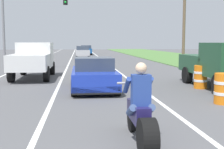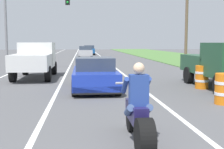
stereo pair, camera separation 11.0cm
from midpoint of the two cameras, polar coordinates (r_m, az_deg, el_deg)
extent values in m
cube|color=white|center=(23.20, -17.07, 1.00)|extent=(0.14, 120.00, 0.01)
cube|color=white|center=(22.89, 0.89, 1.20)|extent=(0.14, 120.00, 0.01)
cube|color=white|center=(22.76, -8.15, 1.11)|extent=(0.14, 120.00, 0.01)
cylinder|color=black|center=(5.34, 6.86, -11.89)|extent=(0.28, 0.69, 0.69)
cylinder|color=black|center=(6.82, 4.01, -8.16)|extent=(0.12, 0.63, 0.63)
cube|color=#1E194C|center=(6.05, 5.19, -7.12)|extent=(0.28, 1.10, 0.36)
cylinder|color=#B2B2B7|center=(6.66, 4.15, -5.27)|extent=(0.08, 0.36, 0.73)
cylinder|color=#A5A5AA|center=(6.56, 4.21, -1.62)|extent=(0.70, 0.05, 0.05)
cube|color=navy|center=(5.74, 5.67, -2.98)|extent=(0.36, 0.24, 0.60)
sphere|color=beige|center=(5.68, 5.72, 1.21)|extent=(0.22, 0.22, 0.22)
cylinder|color=#384C7A|center=(5.81, 3.82, -6.86)|extent=(0.14, 0.47, 0.32)
cylinder|color=navy|center=(5.98, 3.04, -2.09)|extent=(0.10, 0.51, 0.40)
cylinder|color=#384C7A|center=(5.88, 7.30, -6.74)|extent=(0.14, 0.47, 0.32)
cylinder|color=navy|center=(6.06, 7.16, -2.02)|extent=(0.10, 0.51, 0.40)
cube|color=#1E38B2|center=(12.69, -3.07, -0.47)|extent=(1.80, 4.30, 0.64)
cube|color=#333D4C|center=(12.44, -3.04, 2.08)|extent=(1.56, 1.70, 0.52)
cube|color=black|center=(10.70, -2.56, -3.02)|extent=(1.76, 0.20, 0.28)
cylinder|color=black|center=(14.30, -6.57, -0.59)|extent=(0.24, 0.64, 0.64)
cylinder|color=black|center=(14.36, -0.17, -0.52)|extent=(0.24, 0.64, 0.64)
cylinder|color=black|center=(11.13, -6.81, -2.53)|extent=(0.24, 0.64, 0.64)
cylinder|color=black|center=(11.21, 1.40, -2.43)|extent=(0.24, 0.64, 0.64)
cube|color=silver|center=(18.05, -13.87, 3.74)|extent=(1.90, 2.10, 1.40)
cube|color=#333D4C|center=(18.39, -13.75, 4.98)|extent=(1.67, 0.29, 0.57)
cube|color=silver|center=(15.85, -14.99, 2.30)|extent=(1.90, 2.70, 0.80)
cylinder|color=black|center=(19.03, -16.06, 1.14)|extent=(0.28, 0.80, 0.80)
cylinder|color=black|center=(18.80, -10.83, 1.21)|extent=(0.28, 0.80, 0.80)
cylinder|color=black|center=(15.77, -18.23, 0.06)|extent=(0.28, 0.80, 0.80)
cylinder|color=black|center=(15.48, -11.93, 0.13)|extent=(0.28, 0.80, 0.80)
cube|color=#1E4C2D|center=(15.02, 18.20, 2.00)|extent=(1.90, 2.70, 0.80)
cylinder|color=black|center=(11.96, 20.18, -1.87)|extent=(0.28, 0.80, 0.80)
cylinder|color=black|center=(15.71, 20.59, -0.04)|extent=(0.28, 0.80, 0.80)
cylinder|color=black|center=(15.02, 14.62, -0.12)|extent=(0.28, 0.80, 0.80)
cylinder|color=gray|center=(22.60, -19.47, 8.39)|extent=(0.18, 0.18, 6.00)
sphere|color=green|center=(22.01, -8.35, 13.50)|extent=(0.16, 0.16, 0.16)
cylinder|color=brown|center=(25.76, 14.17, 9.74)|extent=(0.24, 0.24, 7.34)
cylinder|color=orange|center=(10.31, 20.84, -2.58)|extent=(0.56, 0.56, 1.00)
cylinder|color=white|center=(10.28, 20.88, -1.48)|extent=(0.58, 0.58, 0.10)
cylinder|color=white|center=(10.33, 20.81, -3.40)|extent=(0.58, 0.58, 0.10)
cylinder|color=orange|center=(13.46, 17.02, -0.47)|extent=(0.56, 0.56, 1.00)
cylinder|color=white|center=(13.44, 17.05, 0.37)|extent=(0.58, 0.58, 0.10)
cylinder|color=white|center=(13.48, 17.00, -1.11)|extent=(0.58, 0.58, 0.10)
cube|color=#B2B2B7|center=(38.99, -5.03, 4.20)|extent=(1.76, 4.00, 0.70)
cube|color=#333D4C|center=(38.78, -5.03, 5.08)|extent=(1.56, 2.00, 0.50)
cylinder|color=black|center=(40.40, -6.18, 3.76)|extent=(0.20, 0.60, 0.60)
cylinder|color=black|center=(40.42, -3.91, 3.78)|extent=(0.20, 0.60, 0.60)
cylinder|color=black|center=(37.61, -6.22, 3.58)|extent=(0.20, 0.60, 0.60)
cylinder|color=black|center=(37.63, -3.78, 3.61)|extent=(0.20, 0.60, 0.60)
cube|color=#194C8C|center=(47.37, -4.36, 4.56)|extent=(1.76, 4.00, 0.70)
cube|color=#333D4C|center=(47.16, -4.36, 5.28)|extent=(1.56, 2.00, 0.50)
cylinder|color=black|center=(48.77, -5.34, 4.19)|extent=(0.20, 0.60, 0.60)
cylinder|color=black|center=(48.80, -3.46, 4.20)|extent=(0.20, 0.60, 0.60)
cylinder|color=black|center=(45.97, -5.32, 4.06)|extent=(0.20, 0.60, 0.60)
cylinder|color=black|center=(46.01, -3.32, 4.08)|extent=(0.20, 0.60, 0.60)
camera|label=1|loc=(0.06, -89.66, 0.04)|focal=47.87mm
camera|label=2|loc=(0.06, 90.34, -0.04)|focal=47.87mm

